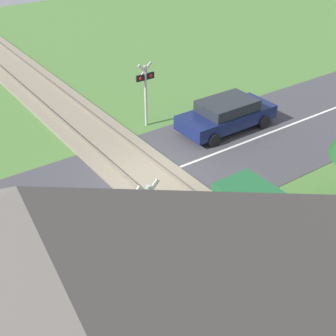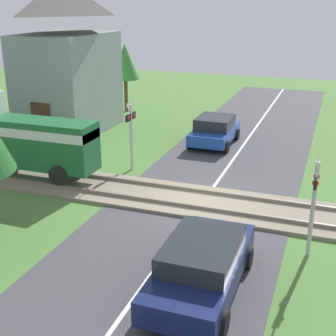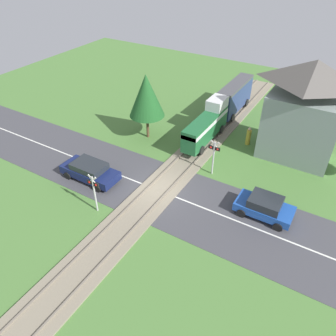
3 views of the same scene
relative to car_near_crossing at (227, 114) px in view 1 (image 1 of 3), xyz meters
name	(u,v)px [view 1 (image 1 of 3)]	position (x,y,z in m)	size (l,w,h in m)	color
ground_plane	(148,180)	(5.13, 1.44, -0.75)	(60.00, 60.00, 0.00)	#4C7A38
road_surface	(148,180)	(5.13, 1.44, -0.74)	(48.00, 6.40, 0.02)	#424247
track_bed	(148,178)	(5.13, 1.44, -0.68)	(2.80, 48.00, 0.24)	gray
car_near_crossing	(227,114)	(0.00, 0.00, 0.00)	(4.48, 2.02, 1.40)	#141E4C
crossing_signal_west_approach	(145,86)	(2.70, -2.41, 1.15)	(0.90, 0.18, 2.95)	#B7B7B7
crossing_signal_east_approach	(149,214)	(7.56, 5.29, 1.15)	(0.90, 0.18, 2.95)	#B7B7B7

